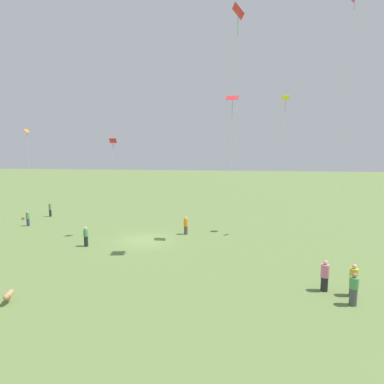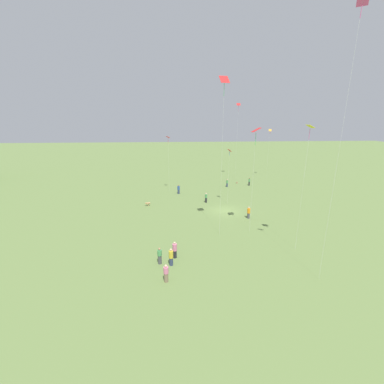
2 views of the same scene
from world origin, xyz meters
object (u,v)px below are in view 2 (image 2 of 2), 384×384
person_3 (175,250)px  kite_4 (168,141)px  kite_0 (224,88)px  kite_2 (309,136)px  kite_5 (238,109)px  person_1 (179,189)px  person_0 (171,257)px  kite_6 (270,134)px  kite_7 (229,154)px  person_2 (160,256)px  picnic_bag_0 (237,183)px  kite_3 (256,134)px  person_5 (166,273)px  person_4 (249,182)px  kite_1 (357,35)px  dog_0 (148,203)px  person_6 (249,213)px  person_7 (206,198)px

person_3 → kite_4: kite_4 is taller
kite_0 → kite_2: bearing=0.9°
person_3 → kite_5: bearing=-81.1°
person_1 → person_3: bearing=9.2°
person_3 → kite_2: bearing=-145.0°
kite_4 → person_0: bearing=-166.0°
kite_6 → kite_7: 23.87m
person_2 → picnic_bag_0: 34.95m
kite_7 → kite_3: bearing=-146.1°
person_1 → person_3: (-23.22, 0.91, 0.04)m
kite_4 → kite_5: (10.57, -15.55, 5.97)m
person_5 → kite_7: bearing=21.1°
person_4 → kite_4: bearing=64.6°
person_5 → kite_2: 18.65m
kite_1 → kite_6: size_ratio=1.90×
person_0 → person_4: size_ratio=1.07×
person_1 → kite_1: kite_1 is taller
kite_3 → kite_1: bearing=65.1°
kite_3 → picnic_bag_0: size_ratio=40.75×
kite_4 → kite_5: size_ratio=0.62×
kite_2 → kite_3: kite_2 is taller
person_1 → kite_3: size_ratio=0.13×
person_3 → kite_6: size_ratio=0.16×
person_0 → person_3: size_ratio=1.00×
kite_7 → dog_0: bearing=120.3°
person_3 → person_5: 4.07m
kite_0 → kite_7: (11.21, -3.33, -8.50)m
person_5 → person_6: person_6 is taller
kite_1 → kite_2: kite_1 is taller
person_2 → kite_1: (-3.60, -14.26, 18.42)m
person_7 → person_3: bearing=-74.4°
person_1 → dog_0: bearing=-26.5°
person_1 → dog_0: (-6.66, 5.20, -0.41)m
kite_4 → picnic_bag_0: kite_4 is taller
kite_2 → person_4: bearing=31.2°
person_4 → kite_5: kite_5 is taller
kite_6 → kite_7: (-19.49, 13.65, -1.92)m
person_1 → kite_4: 9.20m
kite_4 → dog_0: 12.91m
kite_2 → picnic_bag_0: bearing=35.7°
person_2 → kite_4: size_ratio=0.16×
kite_0 → person_7: bearing=121.6°
person_3 → picnic_bag_0: 33.39m
kite_6 → dog_0: bearing=-87.0°
person_1 → kite_5: (12.19, -13.77, 14.85)m
kite_2 → kite_7: kite_2 is taller
person_5 → kite_2: (4.82, -13.98, 11.36)m
person_2 → kite_7: (17.49, -10.37, 7.56)m
person_0 → person_5: size_ratio=1.06×
person_3 → dog_0: bearing=-44.1°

